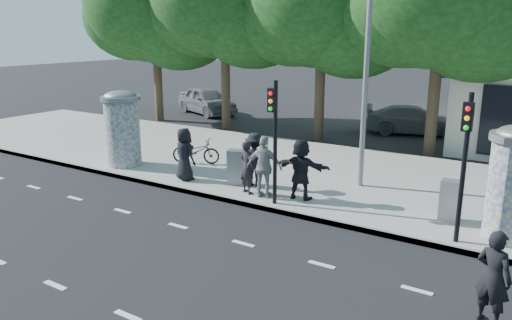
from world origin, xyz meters
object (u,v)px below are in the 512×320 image
Objects in this scene: ad_column_left at (122,127)px; ped_f at (301,169)px; cabinet_right at (450,201)px; car_right at (414,120)px; man_road at (493,278)px; traffic_pole_far at (465,153)px; cabinet_left at (236,167)px; car_left at (207,101)px; bicycle at (196,151)px; ped_d at (255,160)px; street_lamp at (368,31)px; ped_e at (264,167)px; ped_b at (247,167)px; ped_a at (185,154)px; traffic_pole_near at (274,130)px.

ad_column_left is 7.04m from ped_f.
car_right is (-4.02, 11.27, -0.01)m from cabinet_right.
traffic_pole_far is at bearing -47.13° from man_road.
ped_f is at bearing 161.17° from car_right.
car_left is (-9.66, 10.90, 0.09)m from cabinet_left.
bicycle is at bearing -121.14° from car_left.
man_road is (7.24, -3.94, -0.14)m from ped_d.
man_road is (12.51, -3.54, -0.70)m from ad_column_left.
man_road is at bearing -51.51° from street_lamp.
man_road is (5.49, -3.62, -0.18)m from ped_f.
cabinet_right is at bearing -178.04° from ped_f.
car_right is at bearing -105.30° from ped_e.
street_lamp is at bearing 8.80° from cabinet_left.
bicycle is (-3.44, 1.83, -0.33)m from ped_b.
car_left is (-17.50, 14.71, -0.06)m from man_road.
car_left is (-15.97, 10.57, 0.10)m from cabinet_right.
ped_e is 1.03× the size of bicycle.
bicycle is at bearing -46.72° from ped_a.
ped_f is at bearing -176.81° from cabinet_right.
street_lamp is at bearing -114.30° from ped_b.
man_road reaches higher than bicycle.
traffic_pole_near reaches higher than ped_a.
ped_a is 13.96m from car_left.
cabinet_right is at bearing 3.14° from ad_column_left.
ped_b is at bearing -3.24° from man_road.
cabinet_right is (2.97, -1.53, -4.12)m from street_lamp.
cabinet_right is at bearing -48.16° from man_road.
traffic_pole_far reaches higher than car_left.
traffic_pole_far is 6.09m from ped_b.
traffic_pole_near reaches higher than cabinet_right.
bicycle is 2.93m from cabinet_left.
ped_f is 1.01× the size of bicycle.
ped_e is 0.39× the size of car_left.
traffic_pole_near is 2.01× the size of ped_a.
traffic_pole_far is at bearing -169.35° from ped_a.
cabinet_left is (-2.36, 0.19, -0.33)m from ped_f.
car_right is at bearing 88.37° from traffic_pole_near.
cabinet_right is 19.15m from car_left.
traffic_pole_far is 1.95× the size of ped_f.
traffic_pole_far is at bearing 0.00° from traffic_pole_near.
traffic_pole_near is 4.82m from cabinet_right.
traffic_pole_far is 5.12m from street_lamp.
man_road reaches higher than car_left.
car_right is (11.95, 0.69, -0.12)m from car_left.
man_road is at bearing 177.30° from ped_b.
traffic_pole_far is 2.02× the size of man_road.
ad_column_left is 1.48× the size of ped_e.
ad_column_left is at bearing -133.11° from car_left.
man_road is (1.11, -2.83, -1.39)m from traffic_pole_far.
cabinet_left is at bearing -10.12° from ped_f.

